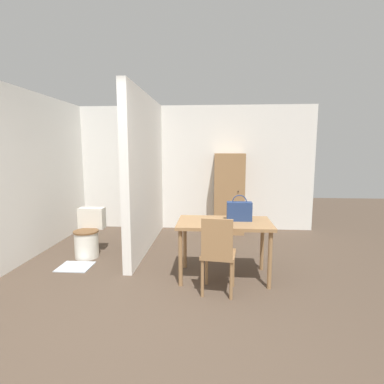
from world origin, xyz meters
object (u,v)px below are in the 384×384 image
(dining_table, at_px, (224,228))
(handbag, at_px, (239,211))
(toilet, at_px, (88,236))
(wooden_chair, at_px, (218,252))
(wooden_cabinet, at_px, (229,193))

(dining_table, distance_m, handbag, 0.29)
(toilet, relative_size, handbag, 2.17)
(wooden_chair, bearing_deg, wooden_cabinet, 91.76)
(dining_table, distance_m, wooden_cabinet, 2.16)
(handbag, distance_m, wooden_cabinet, 2.08)
(toilet, height_order, handbag, handbag)
(wooden_chair, height_order, handbag, handbag)
(wooden_chair, xyz_separation_m, wooden_cabinet, (0.25, 2.61, 0.29))
(handbag, height_order, wooden_cabinet, wooden_cabinet)
(wooden_chair, relative_size, wooden_cabinet, 0.58)
(wooden_chair, bearing_deg, dining_table, 86.82)
(wooden_chair, xyz_separation_m, handbag, (0.27, 0.53, 0.37))
(toilet, bearing_deg, wooden_cabinet, 33.70)
(wooden_cabinet, bearing_deg, dining_table, -94.42)
(dining_table, height_order, toilet, dining_table)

